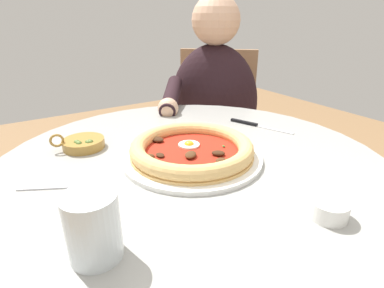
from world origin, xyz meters
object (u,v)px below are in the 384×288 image
olive_pan (83,143)px  diner_person (212,145)px  dining_table (192,222)px  pizza_on_plate (190,150)px  water_glass (94,230)px  steak_knife (252,124)px  ramekin_capers (329,209)px  cafe_chair_diner (215,127)px  fork_utensil (61,187)px

olive_pan → diner_person: bearing=-65.0°
dining_table → pizza_on_plate: 0.21m
pizza_on_plate → water_glass: water_glass is taller
pizza_on_plate → steak_knife: bearing=-71.8°
steak_knife → ramekin_capers: size_ratio=3.00×
cafe_chair_diner → ramekin_capers: bearing=154.1°
ramekin_capers → cafe_chair_diner: bearing=-25.9°
steak_knife → ramekin_capers: bearing=153.3°
fork_utensil → diner_person: diner_person is taller
dining_table → water_glass: (-0.19, 0.28, 0.23)m
steak_knife → diner_person: 0.47m
fork_utensil → cafe_chair_diner: (0.57, -0.80, -0.21)m
pizza_on_plate → olive_pan: (0.19, 0.20, -0.01)m
water_glass → steak_knife: size_ratio=0.52×
steak_knife → olive_pan: (0.10, 0.48, 0.01)m
water_glass → diner_person: size_ratio=0.09×
water_glass → cafe_chair_diner: bearing=-45.1°
fork_utensil → olive_pan: bearing=-26.7°
cafe_chair_diner → water_glass: bearing=134.9°
pizza_on_plate → diner_person: (0.48, -0.42, -0.26)m
ramekin_capers → diner_person: size_ratio=0.06×
dining_table → pizza_on_plate: (0.00, 0.00, 0.21)m
ramekin_capers → diner_person: (0.79, -0.34, -0.26)m
water_glass → ramekin_capers: size_ratio=1.57×
ramekin_capers → olive_pan: 0.57m
dining_table → water_glass: water_glass is taller
dining_table → olive_pan: size_ratio=7.10×
water_glass → steak_knife: (0.29, -0.55, -0.04)m
water_glass → dining_table: bearing=-55.5°
diner_person → olive_pan: bearing=115.0°
pizza_on_plate → steak_knife: (0.09, -0.28, -0.02)m
dining_table → cafe_chair_diner: bearing=-40.7°
pizza_on_plate → ramekin_capers: bearing=-166.3°
olive_pan → fork_utensil: olive_pan is taller
steak_knife → olive_pan: olive_pan is taller
dining_table → olive_pan: (0.20, 0.20, 0.20)m
dining_table → ramekin_capers: 0.38m
fork_utensil → cafe_chair_diner: 1.00m
pizza_on_plate → diner_person: bearing=-41.1°
pizza_on_plate → olive_pan: olive_pan is taller
dining_table → ramekin_capers: bearing=-166.7°
dining_table → pizza_on_plate: bearing=38.8°
pizza_on_plate → olive_pan: size_ratio=2.55×
diner_person → cafe_chair_diner: bearing=-41.4°
olive_pan → cafe_chair_diner: 0.84m
diner_person → dining_table: bearing=139.4°
pizza_on_plate → diner_person: diner_person is taller
fork_utensil → cafe_chair_diner: size_ratio=0.17×
pizza_on_plate → fork_utensil: bearing=85.6°
ramekin_capers → diner_person: diner_person is taller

